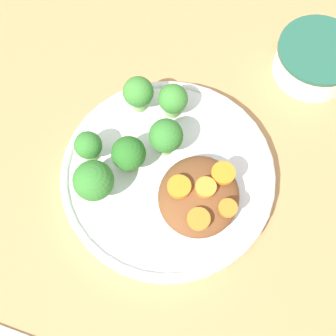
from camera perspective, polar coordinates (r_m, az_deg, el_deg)
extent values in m
plane|color=tan|center=(0.57, 0.00, -1.32)|extent=(4.00, 4.00, 0.00)
cylinder|color=white|center=(0.56, 0.00, -0.97)|extent=(0.25, 0.25, 0.02)
torus|color=white|center=(0.55, 0.00, -0.60)|extent=(0.25, 0.25, 0.01)
cylinder|color=white|center=(0.65, 17.54, 12.51)|extent=(0.10, 0.10, 0.05)
cylinder|color=#235B47|center=(0.63, 18.07, 13.55)|extent=(0.11, 0.11, 0.01)
cylinder|color=white|center=(0.64, 17.89, 13.19)|extent=(0.08, 0.08, 0.01)
ellipsoid|color=brown|center=(0.52, 3.76, -3.42)|extent=(0.09, 0.10, 0.03)
cylinder|color=#759E51|center=(0.55, -4.54, 1.27)|extent=(0.02, 0.02, 0.02)
sphere|color=#286B23|center=(0.53, -4.71, 2.21)|extent=(0.04, 0.04, 0.04)
cylinder|color=#7FA85B|center=(0.58, -3.52, 8.07)|extent=(0.02, 0.02, 0.02)
sphere|color=#3D8433|center=(0.56, -3.65, 9.25)|extent=(0.04, 0.04, 0.04)
cylinder|color=#759E51|center=(0.55, -0.24, 2.89)|extent=(0.02, 0.02, 0.02)
sphere|color=#337A2D|center=(0.53, -0.24, 3.96)|extent=(0.04, 0.04, 0.04)
cylinder|color=#759E51|center=(0.58, 0.60, 7.42)|extent=(0.02, 0.02, 0.02)
sphere|color=#3D8433|center=(0.56, 0.62, 8.44)|extent=(0.04, 0.04, 0.04)
cylinder|color=#759E51|center=(0.56, -9.33, 2.13)|extent=(0.02, 0.02, 0.02)
sphere|color=#337A2D|center=(0.54, -9.63, 2.98)|extent=(0.03, 0.03, 0.03)
cylinder|color=#759E51|center=(0.54, -8.70, -2.47)|extent=(0.02, 0.02, 0.02)
sphere|color=#337A2D|center=(0.51, -9.08, -1.53)|extent=(0.05, 0.05, 0.05)
cylinder|color=orange|center=(0.50, 7.31, -4.85)|extent=(0.02, 0.02, 0.00)
cylinder|color=orange|center=(0.50, 1.37, -2.31)|extent=(0.03, 0.03, 0.01)
cylinder|color=orange|center=(0.51, 4.62, -2.37)|extent=(0.02, 0.02, 0.01)
cylinder|color=orange|center=(0.52, 6.85, -0.20)|extent=(0.03, 0.03, 0.01)
cylinder|color=orange|center=(0.49, 3.76, -6.23)|extent=(0.02, 0.02, 0.01)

